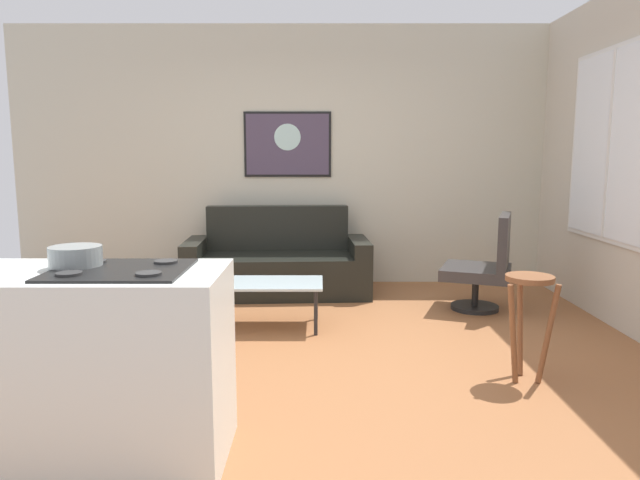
# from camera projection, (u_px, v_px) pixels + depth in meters

# --- Properties ---
(ground) EXTENTS (6.40, 6.40, 0.04)m
(ground) POSITION_uv_depth(u_px,v_px,m) (299.00, 357.00, 4.16)
(ground) COLOR #985E37
(back_wall) EXTENTS (6.40, 0.05, 2.80)m
(back_wall) POSITION_uv_depth(u_px,v_px,m) (307.00, 157.00, 6.35)
(back_wall) COLOR beige
(back_wall) RESTS_ON ground
(couch) EXTENTS (1.90, 0.91, 0.88)m
(couch) POSITION_uv_depth(u_px,v_px,m) (279.00, 266.00, 5.97)
(couch) COLOR black
(couch) RESTS_ON ground
(coffee_table) EXTENTS (1.09, 0.53, 0.38)m
(coffee_table) POSITION_uv_depth(u_px,v_px,m) (258.00, 285.00, 4.77)
(coffee_table) COLOR silver
(coffee_table) RESTS_ON ground
(armchair) EXTENTS (0.78, 0.79, 0.89)m
(armchair) POSITION_uv_depth(u_px,v_px,m) (487.00, 266.00, 5.28)
(armchair) COLOR black
(armchair) RESTS_ON ground
(bar_stool) EXTENTS (0.34, 0.34, 0.68)m
(bar_stool) POSITION_uv_depth(u_px,v_px,m) (530.00, 302.00, 3.61)
(bar_stool) COLOR brown
(bar_stool) RESTS_ON ground
(kitchen_counter) EXTENTS (1.45, 0.64, 0.93)m
(kitchen_counter) POSITION_uv_depth(u_px,v_px,m) (70.00, 366.00, 2.67)
(kitchen_counter) COLOR white
(kitchen_counter) RESTS_ON ground
(mixing_bowl) EXTENTS (0.24, 0.24, 0.10)m
(mixing_bowl) POSITION_uv_depth(u_px,v_px,m) (77.00, 258.00, 2.67)
(mixing_bowl) COLOR gray
(mixing_bowl) RESTS_ON kitchen_counter
(wall_painting) EXTENTS (0.95, 0.03, 0.70)m
(wall_painting) POSITION_uv_depth(u_px,v_px,m) (289.00, 144.00, 6.28)
(wall_painting) COLOR black
(window) EXTENTS (0.03, 1.43, 1.63)m
(window) POSITION_uv_depth(u_px,v_px,m) (612.00, 145.00, 4.82)
(window) COLOR silver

